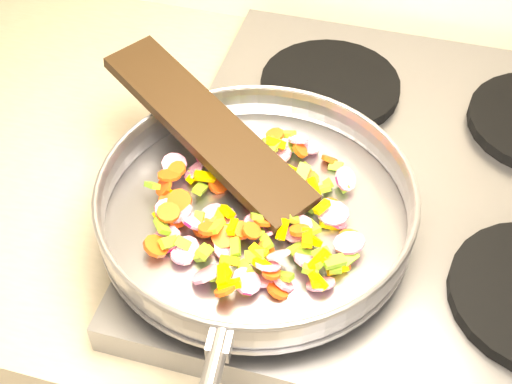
# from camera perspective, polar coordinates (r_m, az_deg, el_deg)

# --- Properties ---
(cooktop) EXTENTS (0.60, 0.60, 0.04)m
(cooktop) POSITION_cam_1_polar(r_m,az_deg,el_deg) (0.90, 12.75, -0.01)
(cooktop) COLOR #939399
(cooktop) RESTS_ON counter_top
(grate_fl) EXTENTS (0.19, 0.19, 0.02)m
(grate_fl) POSITION_cam_1_polar(r_m,az_deg,el_deg) (0.79, 1.85, -3.81)
(grate_fl) COLOR black
(grate_fl) RESTS_ON cooktop
(grate_bl) EXTENTS (0.19, 0.19, 0.02)m
(grate_bl) POSITION_cam_1_polar(r_m,az_deg,el_deg) (0.99, 5.94, 8.49)
(grate_bl) COLOR black
(grate_bl) RESTS_ON cooktop
(saute_pan) EXTENTS (0.38, 0.55, 0.05)m
(saute_pan) POSITION_cam_1_polar(r_m,az_deg,el_deg) (0.78, -0.03, -0.90)
(saute_pan) COLOR #9E9EA5
(saute_pan) RESTS_ON grate_fl
(vegetable_heap) EXTENTS (0.26, 0.26, 0.05)m
(vegetable_heap) POSITION_cam_1_polar(r_m,az_deg,el_deg) (0.78, -0.33, -1.47)
(vegetable_heap) COLOR #EA4810
(vegetable_heap) RESTS_ON saute_pan
(wooden_spatula) EXTENTS (0.30, 0.22, 0.07)m
(wooden_spatula) POSITION_cam_1_polar(r_m,az_deg,el_deg) (0.83, -3.94, 5.16)
(wooden_spatula) COLOR black
(wooden_spatula) RESTS_ON saute_pan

